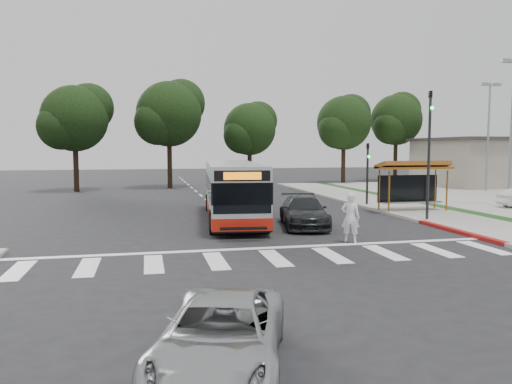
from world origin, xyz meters
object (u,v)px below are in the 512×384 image
object	(u,v)px
dark_sedan	(304,212)
silver_suv_south	(221,336)
pedestrian	(350,218)
transit_bus	(232,191)

from	to	relation	value
dark_sedan	silver_suv_south	distance (m)	15.52
dark_sedan	silver_suv_south	world-z (taller)	dark_sedan
pedestrian	silver_suv_south	distance (m)	12.06
pedestrian	dark_sedan	distance (m)	4.25
transit_bus	silver_suv_south	world-z (taller)	transit_bus
pedestrian	dark_sedan	bearing A→B (deg)	-53.48
transit_bus	pedestrian	world-z (taller)	transit_bus
transit_bus	dark_sedan	xyz separation A→B (m)	(2.87, -3.03, -0.75)
transit_bus	dark_sedan	world-z (taller)	transit_bus
dark_sedan	silver_suv_south	xyz separation A→B (m)	(-6.05, -14.30, -0.11)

